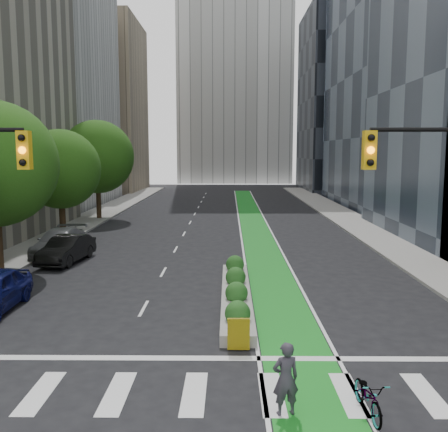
{
  "coord_description": "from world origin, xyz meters",
  "views": [
    {
      "loc": [
        0.89,
        -13.17,
        6.23
      ],
      "look_at": [
        0.65,
        11.53,
        3.0
      ],
      "focal_mm": 40.0,
      "sensor_mm": 36.0,
      "label": 1
    }
  ],
  "objects_px": {
    "parked_car_left_far": "(59,242)",
    "median_planter": "(236,292)",
    "cyclist": "(286,379)",
    "parked_car_left_mid": "(67,249)",
    "bicycle": "(368,396)"
  },
  "relations": [
    {
      "from": "bicycle",
      "to": "cyclist",
      "type": "relative_size",
      "value": 1.0
    },
    {
      "from": "bicycle",
      "to": "cyclist",
      "type": "xyz_separation_m",
      "value": [
        -1.97,
        0.0,
        0.42
      ]
    },
    {
      "from": "cyclist",
      "to": "parked_car_left_far",
      "type": "bearing_deg",
      "value": -71.7
    },
    {
      "from": "median_planter",
      "to": "parked_car_left_far",
      "type": "bearing_deg",
      "value": 138.83
    },
    {
      "from": "median_planter",
      "to": "parked_car_left_mid",
      "type": "xyz_separation_m",
      "value": [
        -9.41,
        7.17,
        0.39
      ]
    },
    {
      "from": "cyclist",
      "to": "parked_car_left_far",
      "type": "relative_size",
      "value": 0.33
    },
    {
      "from": "bicycle",
      "to": "parked_car_left_far",
      "type": "bearing_deg",
      "value": 122.53
    },
    {
      "from": "median_planter",
      "to": "cyclist",
      "type": "xyz_separation_m",
      "value": [
        1.03,
        -9.04,
        0.52
      ]
    },
    {
      "from": "parked_car_left_mid",
      "to": "parked_car_left_far",
      "type": "height_order",
      "value": "parked_car_left_far"
    },
    {
      "from": "median_planter",
      "to": "cyclist",
      "type": "bearing_deg",
      "value": -83.47
    },
    {
      "from": "parked_car_left_mid",
      "to": "parked_car_left_far",
      "type": "xyz_separation_m",
      "value": [
        -1.1,
        2.02,
        0.02
      ]
    },
    {
      "from": "parked_car_left_mid",
      "to": "median_planter",
      "type": "bearing_deg",
      "value": -29.73
    },
    {
      "from": "bicycle",
      "to": "parked_car_left_far",
      "type": "height_order",
      "value": "parked_car_left_far"
    },
    {
      "from": "parked_car_left_far",
      "to": "median_planter",
      "type": "bearing_deg",
      "value": -40.56
    },
    {
      "from": "bicycle",
      "to": "parked_car_left_mid",
      "type": "bearing_deg",
      "value": 123.43
    }
  ]
}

